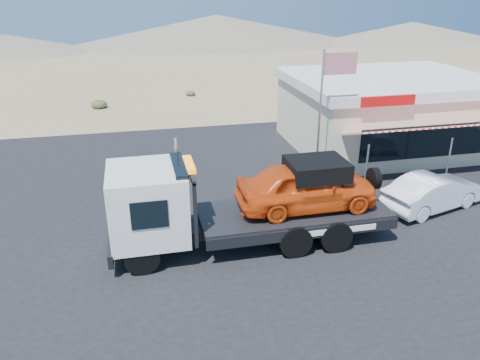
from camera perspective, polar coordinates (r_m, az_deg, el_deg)
The scene contains 7 objects.
ground at distance 16.37m, azimuth -0.55°, elevation -8.33°, with size 120.00×120.00×0.00m, color #967F55.
asphalt_lot at distance 19.36m, azimuth 3.31°, elevation -3.11°, with size 32.00×24.00×0.02m, color black.
tow_truck at distance 15.90m, azimuth 0.56°, elevation -2.31°, with size 9.56×2.83×3.19m.
white_sedan at distance 20.33m, azimuth 22.51°, elevation -1.35°, with size 1.53×4.40×1.45m, color silver.
jerky_store at distance 27.16m, azimuth 17.42°, elevation 8.00°, with size 10.40×9.97×3.90m.
flagpole at distance 20.39m, azimuth 10.41°, elevation 9.12°, with size 1.55×0.10×6.00m.
distant_hills at distance 69.46m, azimuth -19.35°, elevation 16.22°, with size 126.00×48.00×4.20m.
Camera 1 is at (-3.00, -13.68, 8.49)m, focal length 35.00 mm.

